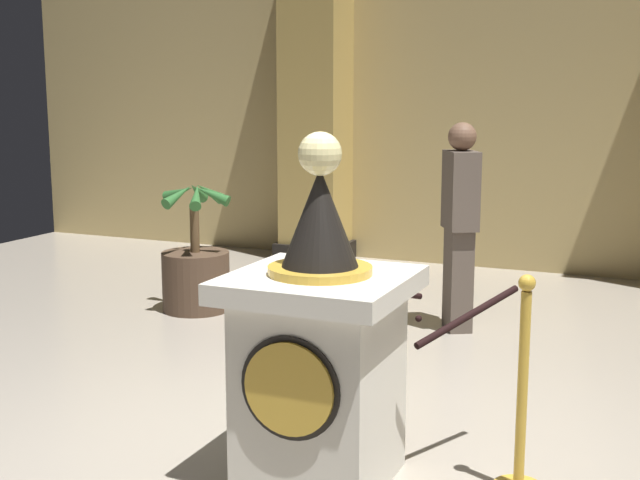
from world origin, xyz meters
TOP-DOWN VIEW (x-y plane):
  - ground_plane at (0.00, 0.00)m, footprint 12.38×12.38m
  - back_wall at (0.00, 5.26)m, footprint 12.38×0.16m
  - pedestal_clock at (0.15, -0.22)m, footprint 0.83×0.83m
  - stanchion_near at (1.07, 0.04)m, footprint 0.24×0.24m
  - stanchion_far at (-0.16, 0.73)m, footprint 0.24×0.24m
  - velvet_rope at (0.45, 0.39)m, footprint 0.99×0.98m
  - column_left at (-2.13, 4.93)m, footprint 0.81×0.81m
  - potted_palm_left at (-2.16, 2.36)m, footprint 0.68×0.64m
  - bystander_guest at (0.09, 2.67)m, footprint 0.37×0.42m

SIDE VIEW (x-z plane):
  - ground_plane at x=0.00m, z-range 0.00..0.00m
  - potted_palm_left at x=-2.16m, z-range -0.24..0.92m
  - stanchion_far at x=-0.16m, z-range -0.15..0.87m
  - stanchion_near at x=1.07m, z-range -0.16..0.90m
  - pedestal_clock at x=0.15m, z-range -0.20..1.50m
  - velvet_rope at x=0.45m, z-range 0.68..0.90m
  - bystander_guest at x=0.09m, z-range 0.05..1.71m
  - column_left at x=-2.13m, z-range -0.01..3.76m
  - back_wall at x=0.00m, z-range 0.00..3.93m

